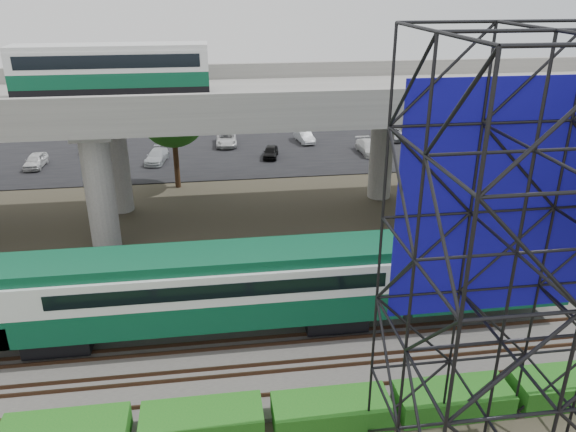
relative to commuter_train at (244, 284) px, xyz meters
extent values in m
plane|color=#474233|center=(1.91, -2.00, -2.88)|extent=(140.00, 140.00, 0.00)
cube|color=slate|center=(1.91, 0.00, -2.78)|extent=(90.00, 12.00, 0.20)
cube|color=black|center=(1.91, 8.50, -2.84)|extent=(90.00, 5.00, 0.08)
cube|color=black|center=(1.91, 32.00, -2.84)|extent=(90.00, 18.00, 0.08)
cube|color=slate|center=(1.91, 54.00, -2.87)|extent=(140.00, 40.00, 0.03)
cube|color=#472D1E|center=(1.91, -4.72, -2.60)|extent=(90.00, 0.08, 0.16)
cube|color=#472D1E|center=(1.91, -3.28, -2.60)|extent=(90.00, 0.08, 0.16)
cube|color=#472D1E|center=(1.91, -2.72, -2.60)|extent=(90.00, 0.08, 0.16)
cube|color=#472D1E|center=(1.91, -1.28, -2.60)|extent=(90.00, 0.08, 0.16)
cube|color=#472D1E|center=(1.91, -0.72, -2.60)|extent=(90.00, 0.08, 0.16)
cube|color=#472D1E|center=(1.91, 0.72, -2.60)|extent=(90.00, 0.08, 0.16)
cube|color=#472D1E|center=(1.91, 1.28, -2.60)|extent=(90.00, 0.08, 0.16)
cube|color=#472D1E|center=(1.91, 2.72, -2.60)|extent=(90.00, 0.08, 0.16)
cube|color=#472D1E|center=(1.91, 3.28, -2.60)|extent=(90.00, 0.08, 0.16)
cube|color=#472D1E|center=(1.91, 4.72, -2.60)|extent=(90.00, 0.08, 0.16)
cube|color=black|center=(-8.62, 0.00, -2.07)|extent=(3.00, 2.20, 0.90)
cube|color=black|center=(4.38, 0.00, -2.07)|extent=(3.00, 2.20, 0.90)
cube|color=#0A4A2E|center=(-2.12, 0.00, -0.92)|extent=(19.00, 3.00, 1.40)
cube|color=silver|center=(-2.12, 0.00, 0.53)|extent=(19.00, 3.00, 1.50)
cube|color=#0A4A2E|center=(-2.12, 0.00, 1.53)|extent=(19.00, 2.60, 0.50)
cube|color=black|center=(-1.12, 0.00, 0.58)|extent=(15.00, 3.06, 0.70)
cube|color=#0A4A2E|center=(11.88, 0.00, 0.08)|extent=(8.00, 3.00, 3.40)
cube|color=#9E9B93|center=(1.91, 14.00, 5.72)|extent=(80.00, 12.00, 1.20)
cube|color=#9E9B93|center=(1.91, 8.25, 6.87)|extent=(80.00, 0.50, 1.10)
cube|color=#9E9B93|center=(1.91, 19.75, 6.87)|extent=(80.00, 0.50, 1.10)
cylinder|color=#9E9B93|center=(-8.09, 10.50, 1.12)|extent=(1.80, 1.80, 8.00)
cylinder|color=#9E9B93|center=(-8.09, 17.50, 1.12)|extent=(1.80, 1.80, 8.00)
cube|color=#9E9B93|center=(-8.09, 14.00, 4.82)|extent=(2.40, 9.00, 0.60)
cylinder|color=#9E9B93|center=(11.91, 10.50, 1.12)|extent=(1.80, 1.80, 8.00)
cylinder|color=#9E9B93|center=(11.91, 17.50, 1.12)|extent=(1.80, 1.80, 8.00)
cube|color=#9E9B93|center=(11.91, 14.00, 4.82)|extent=(2.40, 9.00, 0.60)
cube|color=black|center=(-7.08, 14.00, 6.67)|extent=(12.00, 2.50, 0.70)
cube|color=#0A4A2E|center=(-7.08, 14.00, 7.47)|extent=(12.00, 2.50, 0.90)
cube|color=silver|center=(-7.08, 14.00, 8.57)|extent=(12.00, 2.50, 1.30)
cube|color=black|center=(-7.08, 14.00, 8.62)|extent=(11.00, 2.56, 0.80)
cube|color=silver|center=(-7.08, 14.00, 9.37)|extent=(12.00, 2.40, 0.30)
cube|color=#120E9C|center=(8.69, -6.95, 6.42)|extent=(8.10, 0.08, 8.25)
cube|color=#155D17|center=(-2.09, -6.30, -2.31)|extent=(4.60, 1.80, 1.15)
cube|color=#155D17|center=(2.91, -6.30, -2.37)|extent=(4.60, 1.80, 1.03)
cube|color=#155D17|center=(7.91, -6.30, -2.38)|extent=(4.60, 1.80, 1.01)
cube|color=#155D17|center=(12.91, -6.30, -2.32)|extent=(4.60, 1.80, 1.12)
cylinder|color=#382314|center=(15.91, 10.50, -0.48)|extent=(0.44, 0.44, 4.80)
ellipsoid|color=#155D17|center=(15.91, 10.50, 2.72)|extent=(4.94, 4.94, 4.18)
cylinder|color=#382314|center=(-4.09, 22.00, -0.48)|extent=(0.44, 0.44, 4.80)
ellipsoid|color=#155D17|center=(-4.09, 22.00, 2.72)|extent=(4.94, 4.94, 4.18)
imported|color=silver|center=(-17.22, 29.00, -2.17)|extent=(1.64, 3.77, 1.27)
imported|color=#96979C|center=(-12.97, 34.00, -2.21)|extent=(1.83, 3.77, 1.19)
imported|color=silver|center=(-6.31, 29.00, -2.21)|extent=(2.33, 4.30, 1.18)
imported|color=silver|center=(0.43, 34.00, -2.18)|extent=(2.19, 4.54, 1.25)
imported|color=black|center=(4.50, 29.00, -2.24)|extent=(1.97, 3.49, 1.12)
imported|color=#A6A9AD|center=(8.67, 34.00, -2.18)|extent=(1.87, 3.91, 1.24)
imported|color=silver|center=(14.29, 29.00, -2.16)|extent=(2.06, 4.49, 1.27)
imported|color=#AFB2B7|center=(18.29, 34.00, -2.18)|extent=(2.37, 4.58, 1.23)
camera|label=1|loc=(-1.19, -23.10, 13.28)|focal=35.00mm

